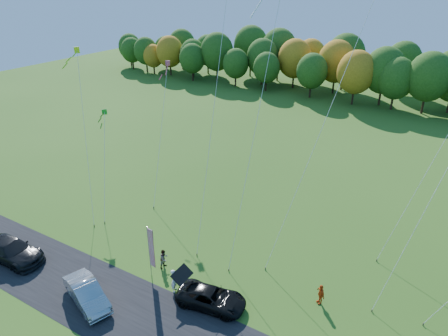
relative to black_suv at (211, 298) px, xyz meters
The scene contains 19 objects.
ground 3.04m from the black_suv, 167.36° to the left, with size 160.00×160.00×0.00m, color #2D5616.
asphalt_strip 4.48m from the black_suv, 130.80° to the right, with size 90.00×6.00×0.01m, color black.
tree_line 55.73m from the black_suv, 92.98° to the left, with size 116.00×12.00×10.00m, color #1E4711, non-canonical shape.
black_suv is the anchor object (origin of this frame).
silver_sedan 8.55m from the black_suv, 151.67° to the right, with size 1.65×4.73×1.56m, color #A3A4A8.
dark_truck_a 16.79m from the black_suv, 167.05° to the right, with size 2.38×5.85×1.70m, color black.
dark_truck_b 17.14m from the black_suv, 166.49° to the right, with size 1.81×4.49×1.53m, color black.
person_tailgate_a 3.04m from the black_suv, behind, with size 0.67×0.44×1.82m, color white.
person_tailgate_b 5.51m from the black_suv, 163.32° to the left, with size 0.76×0.59×1.56m, color gray.
person_east 7.47m from the black_suv, 32.20° to the left, with size 0.91×0.38×1.56m, color #D64C14.
feather_flag 5.69m from the black_suv, behind, with size 0.57×0.13×4.36m.
kite_delta_blue 16.83m from the black_suv, 118.06° to the left, with size 3.50×11.03×28.08m.
kite_parafoil_orange 19.76m from the black_suv, 65.70° to the left, with size 8.30×11.78×33.28m.
kite_delta_red 16.37m from the black_suv, 95.55° to the left, with size 2.85×9.67×23.12m.
kite_parafoil_rainbow 16.94m from the black_suv, 36.74° to the left, with size 5.89×8.19×18.53m.
kite_diamond_yellow 18.71m from the black_suv, 162.11° to the left, with size 5.45×5.76×14.95m.
kite_diamond_green 17.36m from the black_suv, 158.17° to the left, with size 4.54×5.92×9.09m.
kite_diamond_white 18.39m from the black_suv, 51.66° to the left, with size 4.41×6.53×14.51m.
kite_diamond_pink 18.86m from the black_suv, 138.08° to the left, with size 4.25×8.78×12.79m.
Camera 1 is at (14.02, -17.97, 20.37)m, focal length 32.00 mm.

